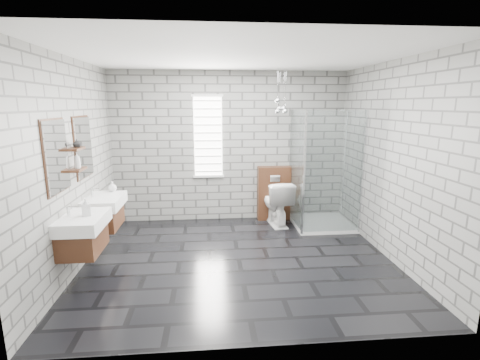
{
  "coord_description": "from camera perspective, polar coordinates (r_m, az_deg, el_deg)",
  "views": [
    {
      "loc": [
        -0.38,
        -4.48,
        2.12
      ],
      "look_at": [
        0.05,
        0.35,
        1.06
      ],
      "focal_mm": 26.0,
      "sensor_mm": 36.0,
      "label": 1
    }
  ],
  "objects": [
    {
      "name": "floor",
      "position": [
        4.98,
        -0.2,
        -12.99
      ],
      "size": [
        4.2,
        3.6,
        0.02
      ],
      "primitive_type": "cube",
      "color": "black",
      "rests_on": "ground"
    },
    {
      "name": "ceiling",
      "position": [
        4.54,
        -0.23,
        19.8
      ],
      "size": [
        4.2,
        3.6,
        0.02
      ],
      "primitive_type": "cube",
      "color": "white",
      "rests_on": "wall_back"
    },
    {
      "name": "wall_back",
      "position": [
        6.35,
        -1.61,
        5.36
      ],
      "size": [
        4.2,
        0.02,
        2.7
      ],
      "primitive_type": "cube",
      "color": "gray",
      "rests_on": "floor"
    },
    {
      "name": "wall_front",
      "position": [
        2.81,
        2.93,
        -3.58
      ],
      "size": [
        4.2,
        0.02,
        2.7
      ],
      "primitive_type": "cube",
      "color": "gray",
      "rests_on": "floor"
    },
    {
      "name": "wall_left",
      "position": [
        4.87,
        -25.82,
        2.0
      ],
      "size": [
        0.02,
        3.6,
        2.7
      ],
      "primitive_type": "cube",
      "color": "gray",
      "rests_on": "floor"
    },
    {
      "name": "wall_right",
      "position": [
        5.19,
        23.72,
        2.75
      ],
      "size": [
        0.02,
        3.6,
        2.7
      ],
      "primitive_type": "cube",
      "color": "gray",
      "rests_on": "floor"
    },
    {
      "name": "vanity_left",
      "position": [
        4.5,
        -24.81,
        -6.5
      ],
      "size": [
        0.47,
        0.7,
        1.57
      ],
      "color": "#4B2917",
      "rests_on": "wall_left"
    },
    {
      "name": "vanity_right",
      "position": [
        5.27,
        -21.75,
        -3.56
      ],
      "size": [
        0.47,
        0.7,
        1.57
      ],
      "color": "#4B2917",
      "rests_on": "wall_left"
    },
    {
      "name": "shelf_lower",
      "position": [
        4.8,
        -25.1,
        1.57
      ],
      "size": [
        0.14,
        0.3,
        0.03
      ],
      "primitive_type": "cube",
      "color": "#4B2917",
      "rests_on": "wall_left"
    },
    {
      "name": "shelf_upper",
      "position": [
        4.76,
        -25.38,
        4.64
      ],
      "size": [
        0.14,
        0.3,
        0.03
      ],
      "primitive_type": "cube",
      "color": "#4B2917",
      "rests_on": "wall_left"
    },
    {
      "name": "window",
      "position": [
        6.29,
        -5.27,
        7.08
      ],
      "size": [
        0.56,
        0.05,
        1.48
      ],
      "color": "white",
      "rests_on": "wall_back"
    },
    {
      "name": "cistern_panel",
      "position": [
        6.5,
        5.56,
        -2.16
      ],
      "size": [
        0.6,
        0.2,
        1.0
      ],
      "primitive_type": "cube",
      "color": "#4B2917",
      "rests_on": "floor"
    },
    {
      "name": "flush_plate",
      "position": [
        6.33,
        5.79,
        0.24
      ],
      "size": [
        0.18,
        0.01,
        0.12
      ],
      "primitive_type": "cube",
      "color": "silver",
      "rests_on": "cistern_panel"
    },
    {
      "name": "shower_enclosure",
      "position": [
        6.19,
        12.85,
        -3.13
      ],
      "size": [
        1.0,
        1.0,
        2.03
      ],
      "color": "white",
      "rests_on": "floor"
    },
    {
      "name": "pendant_cluster",
      "position": [
        5.98,
        6.66,
        11.76
      ],
      "size": [
        0.23,
        0.2,
        0.74
      ],
      "color": "silver",
      "rests_on": "ceiling"
    },
    {
      "name": "toilet",
      "position": [
        6.26,
        6.0,
        -3.67
      ],
      "size": [
        0.53,
        0.83,
        0.8
      ],
      "primitive_type": "imported",
      "rotation": [
        0.0,
        0.0,
        3.25
      ],
      "color": "white",
      "rests_on": "floor"
    },
    {
      "name": "soap_bottle_a",
      "position": [
        4.42,
        -23.98,
        -4.04
      ],
      "size": [
        0.12,
        0.12,
        0.21
      ],
      "primitive_type": "imported",
      "rotation": [
        0.0,
        0.0,
        0.36
      ],
      "color": "#B2B2B2",
      "rests_on": "vanity_left"
    },
    {
      "name": "soap_bottle_b",
      "position": [
        5.49,
        -20.23,
        -0.99
      ],
      "size": [
        0.15,
        0.15,
        0.15
      ],
      "primitive_type": "imported",
      "rotation": [
        0.0,
        0.0,
        0.3
      ],
      "color": "#B2B2B2",
      "rests_on": "vanity_right"
    },
    {
      "name": "soap_bottle_c",
      "position": [
        4.76,
        -25.17,
        2.93
      ],
      "size": [
        0.1,
        0.1,
        0.21
      ],
      "primitive_type": "imported",
      "rotation": [
        0.0,
        0.0,
        0.37
      ],
      "color": "#B2B2B2",
      "rests_on": "shelf_lower"
    },
    {
      "name": "vase",
      "position": [
        4.78,
        -25.2,
        5.48
      ],
      "size": [
        0.1,
        0.1,
        0.1
      ],
      "primitive_type": "imported",
      "rotation": [
        0.0,
        0.0,
        -0.06
      ],
      "color": "#B2B2B2",
      "rests_on": "shelf_upper"
    }
  ]
}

